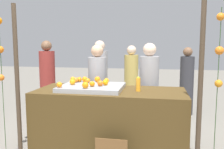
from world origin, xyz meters
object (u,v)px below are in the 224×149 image
(stall_counter, at_px, (110,122))
(juice_bottle, at_px, (138,84))
(orange_0, at_px, (106,81))
(orange_1, at_px, (79,79))
(vendor_left, at_px, (98,93))
(vendor_right, at_px, (149,94))

(stall_counter, xyz_separation_m, juice_bottle, (0.39, -0.01, 0.55))
(orange_0, bearing_deg, orange_1, 175.51)
(stall_counter, bearing_deg, vendor_left, 116.86)
(orange_0, relative_size, vendor_right, 0.05)
(stall_counter, bearing_deg, vendor_right, 53.95)
(vendor_left, bearing_deg, juice_bottle, -43.60)
(orange_0, bearing_deg, vendor_left, 118.42)
(vendor_left, height_order, vendor_right, vendor_right)
(juice_bottle, bearing_deg, vendor_right, 80.38)
(orange_0, distance_m, vendor_left, 0.62)
(stall_counter, relative_size, orange_0, 27.98)
(stall_counter, distance_m, vendor_right, 0.91)
(vendor_right, bearing_deg, vendor_left, 179.86)
(orange_0, relative_size, juice_bottle, 0.37)
(juice_bottle, distance_m, vendor_left, 1.07)
(stall_counter, xyz_separation_m, vendor_right, (0.51, 0.70, 0.27))
(orange_1, xyz_separation_m, vendor_left, (0.17, 0.44, -0.29))
(juice_bottle, xyz_separation_m, vendor_left, (-0.75, 0.71, -0.29))
(juice_bottle, bearing_deg, orange_0, 154.30)
(juice_bottle, bearing_deg, stall_counter, 178.90)
(vendor_right, bearing_deg, stall_counter, -126.05)
(orange_0, bearing_deg, stall_counter, -66.52)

